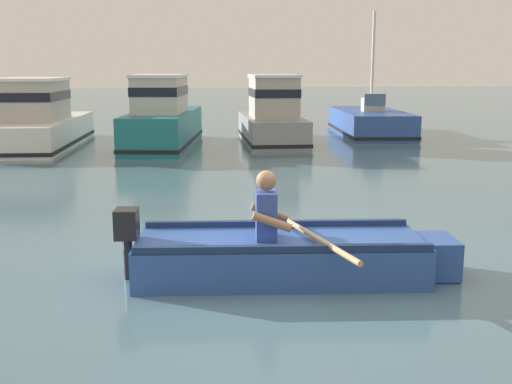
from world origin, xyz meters
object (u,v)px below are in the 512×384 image
at_px(moored_boat_white, 36,122).
at_px(moored_boat_blue, 370,123).
at_px(moored_boat_teal, 163,120).
at_px(moored_boat_grey, 272,118).
at_px(rowboat_with_person, 286,255).

bearing_deg(moored_boat_white, moored_boat_blue, 8.79).
bearing_deg(moored_boat_teal, moored_boat_blue, 16.99).
height_order(moored_boat_white, moored_boat_teal, moored_boat_teal).
bearing_deg(moored_boat_white, moored_boat_grey, -0.18).
height_order(rowboat_with_person, moored_boat_blue, moored_boat_blue).
bearing_deg(moored_boat_blue, rowboat_with_person, -112.74).
height_order(moored_boat_teal, moored_boat_blue, moored_boat_blue).
height_order(rowboat_with_person, moored_boat_teal, moored_boat_teal).
bearing_deg(moored_boat_teal, rowboat_with_person, -84.15).
relative_size(moored_boat_grey, moored_boat_blue, 0.88).
xyz_separation_m(moored_boat_grey, moored_boat_blue, (3.64, 1.64, -0.35)).
bearing_deg(rowboat_with_person, moored_boat_grey, 80.18).
distance_m(moored_boat_white, moored_boat_grey, 6.83).
xyz_separation_m(moored_boat_teal, moored_boat_grey, (3.26, 0.47, -0.03)).
relative_size(rowboat_with_person, moored_boat_teal, 0.69).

